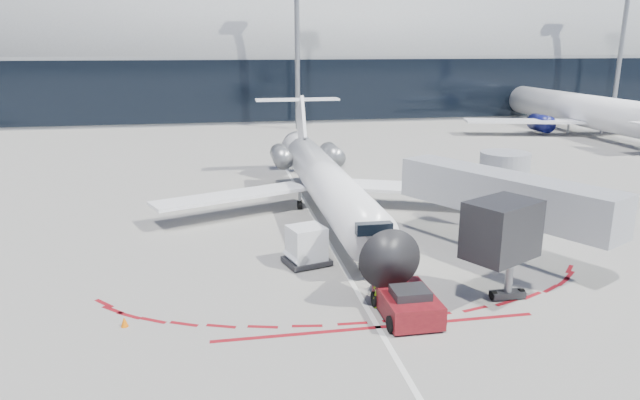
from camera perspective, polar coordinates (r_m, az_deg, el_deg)
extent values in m
plane|color=slate|center=(35.06, 0.68, -3.95)|extent=(260.00, 260.00, 0.00)
cube|color=silver|center=(36.92, 0.10, -2.94)|extent=(0.25, 40.00, 0.01)
cube|color=maroon|center=(24.76, 5.82, -12.54)|extent=(14.00, 0.25, 0.01)
cube|color=gray|center=(97.94, -6.62, 11.30)|extent=(150.00, 24.00, 10.00)
cylinder|color=gray|center=(97.73, -6.71, 14.22)|extent=(150.00, 24.00, 24.00)
cube|color=black|center=(85.95, -6.08, 10.78)|extent=(150.00, 0.20, 9.00)
cube|color=#9A9DA2|center=(32.87, 17.84, 0.55)|extent=(8.22, 12.61, 2.30)
cube|color=black|center=(26.61, 17.70, -2.82)|extent=(3.86, 3.44, 2.60)
cylinder|color=gray|center=(28.11, 18.39, -7.12)|extent=(0.36, 0.36, 2.40)
cube|color=black|center=(28.48, 18.23, -8.95)|extent=(1.60, 0.60, 0.30)
cylinder|color=#9A9DA2|center=(39.47, 17.79, 1.13)|extent=(3.20, 3.20, 4.80)
cylinder|color=black|center=(40.02, 17.55, -1.86)|extent=(4.00, 4.00, 0.50)
cylinder|color=gray|center=(81.31, -2.31, 15.89)|extent=(0.70, 0.70, 25.00)
cylinder|color=gray|center=(101.18, 27.99, 14.06)|extent=(0.70, 0.70, 25.00)
cylinder|color=white|center=(38.60, 0.78, 1.62)|extent=(2.81, 22.86, 2.81)
cone|color=black|center=(26.58, 6.07, -4.82)|extent=(2.81, 2.91, 2.81)
cone|color=white|center=(51.44, -2.04, 5.05)|extent=(2.81, 3.74, 2.81)
cube|color=black|center=(27.91, 5.16, -2.57)|extent=(1.77, 1.45, 0.57)
cube|color=white|center=(39.68, -8.83, 0.43)|extent=(11.13, 6.60, 0.32)
cube|color=white|center=(41.93, 9.04, 1.22)|extent=(11.13, 6.60, 0.32)
cube|color=white|center=(50.04, -1.90, 7.65)|extent=(0.26, 4.88, 4.96)
cube|color=white|center=(51.98, -2.27, 10.01)|extent=(7.48, 1.66, 0.17)
cylinder|color=slate|center=(47.08, -3.90, 4.39)|extent=(1.56, 3.53, 1.56)
cylinder|color=slate|center=(47.72, 1.21, 4.57)|extent=(1.56, 3.53, 1.56)
cylinder|color=black|center=(30.34, 4.21, -6.53)|extent=(0.23, 0.58, 0.58)
cylinder|color=black|center=(41.36, -2.04, -0.48)|extent=(0.31, 0.67, 0.67)
cylinder|color=black|center=(41.90, 2.19, -0.27)|extent=(0.31, 0.67, 0.67)
cylinder|color=gray|center=(30.24, 4.22, -6.03)|extent=(0.19, 0.19, 1.14)
cube|color=#500B12|center=(25.55, 8.70, -10.22)|extent=(2.23, 3.56, 1.00)
cube|color=black|center=(24.98, 9.01, -9.16)|extent=(1.56, 1.34, 0.39)
cylinder|color=gray|center=(27.75, 7.05, -8.53)|extent=(0.12, 2.89, 0.11)
cylinder|color=black|center=(24.31, 7.21, -12.22)|extent=(0.31, 0.71, 0.71)
cylinder|color=black|center=(24.98, 11.94, -11.65)|extent=(0.31, 0.71, 0.71)
cylinder|color=black|center=(26.41, 5.61, -9.84)|extent=(0.31, 0.71, 0.71)
cylinder|color=black|center=(27.03, 9.99, -9.40)|extent=(0.31, 0.71, 0.71)
imported|color=#A1ED19|center=(26.15, 5.82, -9.06)|extent=(0.69, 0.62, 1.58)
cube|color=black|center=(31.13, -1.35, -6.08)|extent=(2.72, 2.49, 0.25)
cube|color=white|center=(30.78, -1.36, -4.31)|extent=(2.22, 2.14, 1.82)
cylinder|color=black|center=(30.19, -2.33, -6.97)|extent=(0.17, 0.25, 0.23)
cylinder|color=black|center=(30.92, 0.77, -6.41)|extent=(0.17, 0.25, 0.23)
cylinder|color=black|center=(31.45, -3.43, -6.05)|extent=(0.17, 0.25, 0.23)
cylinder|color=black|center=(32.15, -0.44, -5.54)|extent=(0.17, 0.25, 0.23)
cone|color=#E26304|center=(25.96, -18.98, -11.44)|extent=(0.32, 0.32, 0.45)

